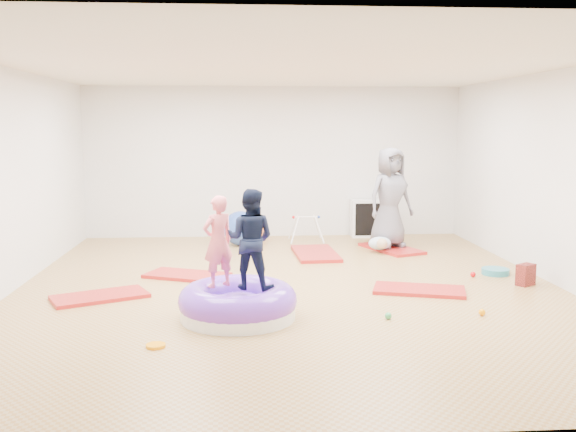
{
  "coord_description": "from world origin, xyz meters",
  "views": [
    {
      "loc": [
        -0.6,
        -8.02,
        2.07
      ],
      "look_at": [
        0.0,
        0.3,
        0.9
      ],
      "focal_mm": 40.0,
      "sensor_mm": 36.0,
      "label": 1
    }
  ],
  "objects": [
    {
      "name": "infant_play_gym",
      "position": [
        0.54,
        3.3,
        0.31
      ],
      "size": [
        0.61,
        0.58,
        0.47
      ],
      "rotation": [
        0.0,
        0.0,
        0.16
      ],
      "color": "white",
      "rests_on": "ground"
    },
    {
      "name": "inflatable_cushion",
      "position": [
        -0.66,
        -1.24,
        0.16
      ],
      "size": [
        1.29,
        1.29,
        0.41
      ],
      "rotation": [
        0.0,
        0.0,
        -0.21
      ],
      "color": "white",
      "rests_on": "ground"
    },
    {
      "name": "adult_caregiver",
      "position": [
        1.88,
        2.52,
        0.89
      ],
      "size": [
        0.96,
        0.81,
        1.67
      ],
      "primitive_type": "imported",
      "rotation": [
        0.0,
        0.0,
        0.4
      ],
      "color": "#5D5C66",
      "rests_on": "gym_mat_rear_right"
    },
    {
      "name": "child_navy",
      "position": [
        -0.52,
        -1.21,
        0.92
      ],
      "size": [
        0.63,
        0.56,
        1.09
      ],
      "primitive_type": "imported",
      "rotation": [
        0.0,
        0.0,
        2.83
      ],
      "color": "black",
      "rests_on": "inflatable_cushion"
    },
    {
      "name": "balance_disc",
      "position": [
        2.95,
        0.57,
        0.04
      ],
      "size": [
        0.38,
        0.38,
        0.08
      ],
      "primitive_type": "cylinder",
      "color": "teal",
      "rests_on": "ground"
    },
    {
      "name": "exercise_ball_blue",
      "position": [
        -0.63,
        3.06,
        0.3
      ],
      "size": [
        0.61,
        0.61,
        0.61
      ],
      "primitive_type": "sphere",
      "color": "#2746A3",
      "rests_on": "ground"
    },
    {
      "name": "gym_mat_mid_left",
      "position": [
        -1.37,
        0.73,
        0.02
      ],
      "size": [
        1.26,
        0.96,
        0.05
      ],
      "primitive_type": "cube",
      "rotation": [
        0.0,
        0.0,
        -0.4
      ],
      "color": "red",
      "rests_on": "ground"
    },
    {
      "name": "gym_mat_rear_right",
      "position": [
        1.91,
        2.44,
        0.02
      ],
      "size": [
        0.98,
        1.31,
        0.05
      ],
      "primitive_type": "cube",
      "rotation": [
        0.0,
        0.0,
        1.95
      ],
      "color": "red",
      "rests_on": "ground"
    },
    {
      "name": "infant",
      "position": [
        1.66,
        2.2,
        0.16
      ],
      "size": [
        0.38,
        0.38,
        0.22
      ],
      "color": "#ACC4D4",
      "rests_on": "gym_mat_rear_right"
    },
    {
      "name": "child_pink",
      "position": [
        -0.87,
        -1.11,
        0.88
      ],
      "size": [
        0.44,
        0.4,
        1.01
      ],
      "primitive_type": "imported",
      "rotation": [
        0.0,
        0.0,
        3.73
      ],
      "color": "#FB6E76",
      "rests_on": "inflatable_cushion"
    },
    {
      "name": "cube_shelf",
      "position": [
        1.8,
        3.79,
        0.35
      ],
      "size": [
        0.7,
        0.34,
        0.7
      ],
      "color": "white",
      "rests_on": "ground"
    },
    {
      "name": "gym_mat_right",
      "position": [
        1.62,
        -0.29,
        0.02
      ],
      "size": [
        1.24,
        0.86,
        0.05
      ],
      "primitive_type": "cube",
      "rotation": [
        0.0,
        0.0,
        -0.29
      ],
      "color": "red",
      "rests_on": "ground"
    },
    {
      "name": "yellow_toy",
      "position": [
        -1.43,
        -2.11,
        0.01
      ],
      "size": [
        0.19,
        0.19,
        0.03
      ],
      "primitive_type": "cylinder",
      "color": "#FF9600",
      "rests_on": "ground"
    },
    {
      "name": "room",
      "position": [
        0.0,
        0.0,
        1.4
      ],
      "size": [
        7.01,
        8.01,
        2.81
      ],
      "color": "#A38956",
      "rests_on": "ground"
    },
    {
      "name": "ball_pit_balls",
      "position": [
        0.67,
        -0.83,
        0.04
      ],
      "size": [
        3.64,
        2.24,
        0.08
      ],
      "color": "#2746A3",
      "rests_on": "ground"
    },
    {
      "name": "gym_mat_front_left",
      "position": [
        -2.33,
        -0.31,
        0.02
      ],
      "size": [
        1.24,
        0.98,
        0.05
      ],
      "primitive_type": "cube",
      "rotation": [
        0.0,
        0.0,
        0.45
      ],
      "color": "red",
      "rests_on": "ground"
    },
    {
      "name": "gym_mat_center_back",
      "position": [
        0.58,
        2.11,
        0.03
      ],
      "size": [
        0.71,
        1.33,
        0.05
      ],
      "primitive_type": "cube",
      "rotation": [
        0.0,
        0.0,
        1.62
      ],
      "color": "red",
      "rests_on": "ground"
    },
    {
      "name": "backpack",
      "position": [
        3.1,
        -0.06,
        0.14
      ],
      "size": [
        0.29,
        0.26,
        0.28
      ],
      "primitive_type": "cube",
      "rotation": [
        0.0,
        0.0,
        0.57
      ],
      "color": "#B93028",
      "rests_on": "ground"
    },
    {
      "name": "exercise_ball_orange",
      "position": [
        -0.32,
        3.5,
        0.18
      ],
      "size": [
        0.36,
        0.36,
        0.36
      ],
      "primitive_type": "sphere",
      "color": "orange",
      "rests_on": "ground"
    }
  ]
}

